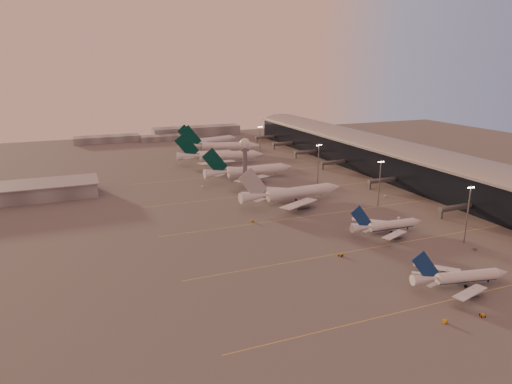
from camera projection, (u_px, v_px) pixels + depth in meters
name	position (u px, v px, depth m)	size (l,w,h in m)	color
ground	(346.00, 265.00, 170.69)	(700.00, 700.00, 0.00)	#4E4C4C
taxiway_markings	(336.00, 212.00, 231.45)	(180.00, 185.25, 0.02)	#DFCB4E
terminal	(394.00, 160.00, 304.89)	(57.00, 362.00, 23.04)	black
hangar	(20.00, 192.00, 251.10)	(82.00, 27.00, 8.50)	slate
radar_tower	(245.00, 153.00, 273.78)	(6.40, 6.40, 31.10)	slate
mast_a	(468.00, 212.00, 187.85)	(3.60, 0.56, 25.00)	slate
mast_b	(380.00, 181.00, 235.82)	(3.60, 0.56, 25.00)	slate
mast_c	(318.00, 162.00, 283.06)	(3.60, 0.56, 25.00)	slate
mast_d	(260.00, 140.00, 362.60)	(3.60, 0.56, 25.00)	slate
distant_horizon	(171.00, 134.00, 460.53)	(165.00, 37.50, 9.00)	slate
narrowbody_near	(460.00, 279.00, 153.45)	(36.32, 28.72, 14.31)	silver
narrowbody_mid	(387.00, 227.00, 201.91)	(37.08, 29.57, 14.48)	silver
widebody_white	(293.00, 196.00, 246.33)	(61.99, 49.57, 21.79)	silver
greentail_a	(250.00, 173.00, 295.63)	(62.14, 50.16, 22.57)	silver
greentail_b	(221.00, 158.00, 341.12)	(65.87, 52.78, 24.08)	silver
greentail_c	(221.00, 148.00, 380.62)	(63.84, 50.78, 23.94)	silver
greentail_d	(209.00, 143.00, 408.78)	(59.67, 47.48, 22.33)	silver
gsv_truck_a	(446.00, 319.00, 132.37)	(5.77, 2.81, 2.23)	#C48B17
gsv_tug_near	(482.00, 315.00, 135.75)	(2.82, 3.50, 0.87)	#C48B17
gsv_catering_a	(476.00, 245.00, 183.62)	(5.36, 2.82, 4.26)	#595C5E
gsv_tug_mid	(341.00, 255.00, 178.19)	(3.58, 3.98, 0.98)	#C48B17
gsv_truck_b	(400.00, 217.00, 220.03)	(6.06, 2.72, 2.37)	silver
gsv_truck_c	(253.00, 219.00, 216.38)	(6.31, 3.30, 2.42)	#C48B17
gsv_catering_b	(385.00, 193.00, 256.60)	(5.30, 3.72, 3.98)	silver
gsv_tug_far	(277.00, 189.00, 272.02)	(2.73, 3.49, 0.87)	silver
gsv_truck_d	(202.00, 185.00, 276.67)	(2.84, 5.99, 2.33)	silver
gsv_tug_hangar	(263.00, 168.00, 325.45)	(3.82, 2.40, 1.06)	#C48B17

